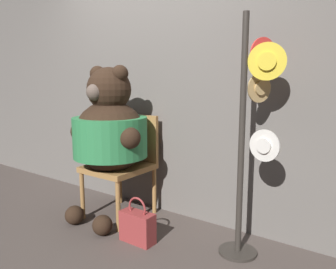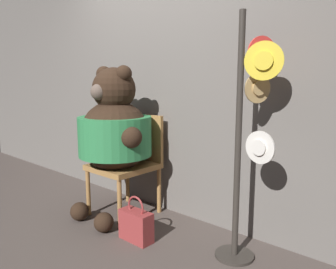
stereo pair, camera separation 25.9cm
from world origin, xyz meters
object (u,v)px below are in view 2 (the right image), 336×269
at_px(teddy_bear, 114,131).
at_px(handbag_on_ground, 136,225).
at_px(hat_display_rack, 249,132).
at_px(chair, 130,159).

bearing_deg(teddy_bear, handbag_on_ground, -22.65).
xyz_separation_m(teddy_bear, hat_display_rack, (1.26, 0.14, 0.11)).
height_order(chair, handbag_on_ground, chair).
bearing_deg(teddy_bear, chair, 86.97).
bearing_deg(hat_display_rack, teddy_bear, -173.86).
xyz_separation_m(chair, teddy_bear, (-0.01, -0.18, 0.29)).
bearing_deg(chair, teddy_bear, -93.03).
distance_m(chair, hat_display_rack, 1.31).
bearing_deg(handbag_on_ground, chair, 141.75).
xyz_separation_m(chair, handbag_on_ground, (0.48, -0.38, -0.39)).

